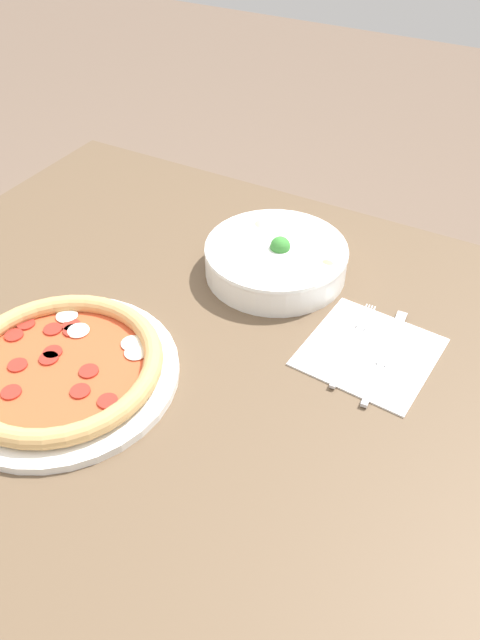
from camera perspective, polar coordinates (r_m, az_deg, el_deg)
The scene contains 7 objects.
ground_plane at distance 1.49m, azimuth -2.94°, elevation -24.55°, with size 8.00×8.00×0.00m, color brown.
dining_table at distance 0.94m, azimuth -4.27°, elevation -8.30°, with size 1.12×0.96×0.75m.
pizza at distance 0.86m, azimuth -16.12°, elevation -4.18°, with size 0.31×0.31×0.04m.
bowl at distance 1.00m, azimuth 3.33°, elevation 5.72°, with size 0.23×0.23×0.07m.
napkin at distance 0.89m, azimuth 11.78°, elevation -2.88°, with size 0.18×0.18×0.00m.
fork at distance 0.89m, azimuth 10.24°, elevation -2.24°, with size 0.02×0.18×0.00m.
knife at distance 0.88m, azimuth 12.95°, elevation -3.54°, with size 0.03×0.20×0.01m.
Camera 1 is at (0.36, -0.50, 1.35)m, focal length 35.00 mm.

